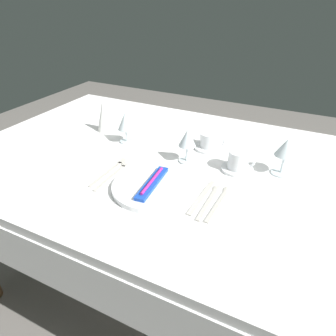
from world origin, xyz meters
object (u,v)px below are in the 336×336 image
object	(u,v)px
dinner_knife	(201,198)
wine_glass_centre	(286,149)
coffee_cup_left	(239,160)
coffee_cup_right	(211,140)
fork_inner	(110,171)
spoon_soup	(211,197)
napkin_folded	(104,116)
dinner_plate	(152,187)
spoon_dessert	(221,199)
wine_glass_left	(187,139)
wine_glass_right	(126,122)
toothbrush_package	(152,183)
fork_outer	(114,174)

from	to	relation	value
dinner_knife	wine_glass_centre	xyz separation A→B (m)	(0.21, 0.28, 0.10)
coffee_cup_left	coffee_cup_right	bearing A→B (deg)	140.84
fork_inner	wine_glass_centre	size ratio (longest dim) A/B	1.57
dinner_knife	coffee_cup_right	xyz separation A→B (m)	(-0.10, 0.36, 0.04)
spoon_soup	coffee_cup_left	bearing A→B (deg)	82.44
dinner_knife	wine_glass_centre	size ratio (longest dim) A/B	1.49
coffee_cup_right	napkin_folded	world-z (taller)	napkin_folded
dinner_plate	spoon_dessert	xyz separation A→B (m)	(0.23, 0.05, -0.01)
coffee_cup_left	coffee_cup_right	world-z (taller)	coffee_cup_left
wine_glass_left	dinner_plate	bearing A→B (deg)	-96.94
fork_inner	wine_glass_right	size ratio (longest dim) A/B	1.61
fork_inner	spoon_dessert	bearing A→B (deg)	1.87
spoon_soup	spoon_dessert	xyz separation A→B (m)	(0.03, 0.01, 0.00)
toothbrush_package	coffee_cup_left	xyz separation A→B (m)	(0.23, 0.25, 0.02)
dinner_plate	coffee_cup_left	xyz separation A→B (m)	(0.23, 0.25, 0.04)
fork_outer	coffee_cup_left	xyz separation A→B (m)	(0.40, 0.24, 0.04)
coffee_cup_right	wine_glass_centre	world-z (taller)	wine_glass_centre
fork_outer	napkin_folded	xyz separation A→B (m)	(-0.27, 0.32, 0.07)
toothbrush_package	dinner_knife	distance (m)	0.17
spoon_soup	spoon_dessert	distance (m)	0.03
dinner_knife	wine_glass_right	xyz separation A→B (m)	(-0.45, 0.25, 0.09)
coffee_cup_left	spoon_dessert	bearing A→B (deg)	-89.17
napkin_folded	fork_outer	bearing A→B (deg)	-49.24
coffee_cup_right	wine_glass_centre	size ratio (longest dim) A/B	0.76
fork_inner	wine_glass_centre	bearing A→B (deg)	24.89
napkin_folded	coffee_cup_left	bearing A→B (deg)	-6.90
wine_glass_right	napkin_folded	world-z (taller)	napkin_folded
spoon_soup	wine_glass_left	bearing A→B (deg)	131.96
coffee_cup_right	wine_glass_left	distance (m)	0.17
toothbrush_package	coffee_cup_right	size ratio (longest dim) A/B	1.97
dinner_plate	coffee_cup_left	bearing A→B (deg)	48.21
dinner_knife	coffee_cup_right	distance (m)	0.37
toothbrush_package	wine_glass_centre	bearing A→B (deg)	38.54
spoon_dessert	spoon_soup	bearing A→B (deg)	-166.21
spoon_dessert	wine_glass_right	distance (m)	0.57
toothbrush_package	fork_inner	world-z (taller)	toothbrush_package
fork_outer	napkin_folded	size ratio (longest dim) A/B	1.50
dinner_knife	spoon_dessert	distance (m)	0.06
fork_outer	wine_glass_centre	size ratio (longest dim) A/B	1.56
toothbrush_package	coffee_cup_right	distance (m)	0.39
wine_glass_centre	dinner_plate	bearing A→B (deg)	-141.46
coffee_cup_left	dinner_plate	bearing A→B (deg)	-131.79
wine_glass_right	wine_glass_centre	bearing A→B (deg)	2.40
coffee_cup_left	wine_glass_left	xyz separation A→B (m)	(-0.20, -0.02, 0.05)
fork_outer	spoon_dessert	bearing A→B (deg)	4.09
dinner_plate	wine_glass_left	size ratio (longest dim) A/B	2.02
dinner_plate	coffee_cup_left	size ratio (longest dim) A/B	2.74
coffee_cup_right	wine_glass_right	world-z (taller)	wine_glass_right
fork_inner	dinner_plate	bearing A→B (deg)	-9.46
napkin_folded	toothbrush_package	bearing A→B (deg)	-37.06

